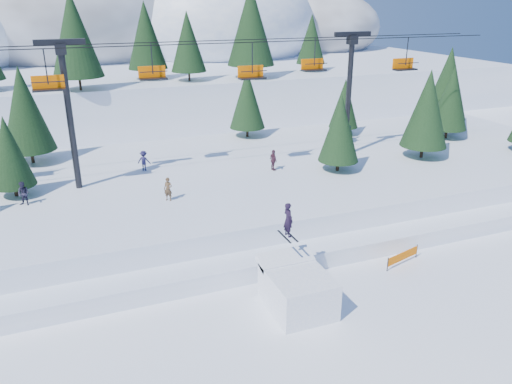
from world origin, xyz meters
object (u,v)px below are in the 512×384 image
object	(u,v)px
jump_kicker	(297,288)
chairlift	(216,84)
banner_far	(411,230)
banner_near	(403,256)

from	to	relation	value
jump_kicker	chairlift	size ratio (longest dim) A/B	0.12
jump_kicker	banner_far	xyz separation A→B (m)	(10.84, 4.66, -0.62)
banner_far	banner_near	bearing A→B (deg)	-134.12
jump_kicker	chairlift	bearing A→B (deg)	87.30
banner_near	banner_far	distance (m)	4.07
chairlift	banner_far	bearing A→B (deg)	-48.23
jump_kicker	banner_near	distance (m)	8.23
jump_kicker	chairlift	world-z (taller)	chairlift
jump_kicker	banner_near	world-z (taller)	jump_kicker
jump_kicker	banner_far	size ratio (longest dim) A/B	1.92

